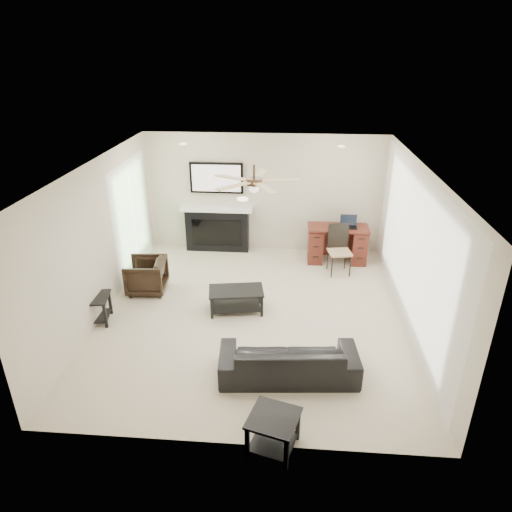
% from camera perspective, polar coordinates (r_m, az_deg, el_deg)
% --- Properties ---
extents(room_shell, '(5.50, 5.54, 2.52)m').
position_cam_1_polar(room_shell, '(7.01, 1.27, 4.76)').
color(room_shell, beige).
rests_on(room_shell, ground).
extents(sofa, '(1.91, 0.87, 0.54)m').
position_cam_1_polar(sofa, '(6.28, 4.10, -12.72)').
color(sofa, black).
rests_on(sofa, ground).
extents(armchair, '(0.73, 0.72, 0.63)m').
position_cam_1_polar(armchair, '(8.47, -13.55, -2.40)').
color(armchair, black).
rests_on(armchair, ground).
extents(coffee_table, '(0.97, 0.64, 0.40)m').
position_cam_1_polar(coffee_table, '(7.70, -2.48, -5.56)').
color(coffee_table, black).
rests_on(coffee_table, ground).
extents(end_table_near, '(0.65, 0.65, 0.45)m').
position_cam_1_polar(end_table_near, '(5.38, 2.17, -21.19)').
color(end_table_near, black).
rests_on(end_table_near, ground).
extents(end_table_left, '(0.58, 0.58, 0.45)m').
position_cam_1_polar(end_table_left, '(7.85, -19.57, -6.27)').
color(end_table_left, black).
rests_on(end_table_left, ground).
extents(fireplace_unit, '(1.52, 0.34, 1.91)m').
position_cam_1_polar(fireplace_unit, '(9.73, -4.94, 5.97)').
color(fireplace_unit, black).
rests_on(fireplace_unit, ground).
extents(desk, '(1.22, 0.56, 0.76)m').
position_cam_1_polar(desk, '(9.50, 10.09, 1.47)').
color(desk, '#3E150F').
rests_on(desk, ground).
extents(desk_chair, '(0.49, 0.51, 0.97)m').
position_cam_1_polar(desk_chair, '(8.96, 10.42, 0.69)').
color(desk_chair, black).
rests_on(desk_chair, ground).
extents(laptop, '(0.33, 0.24, 0.23)m').
position_cam_1_polar(laptop, '(9.33, 11.55, 4.16)').
color(laptop, black).
rests_on(laptop, desk).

